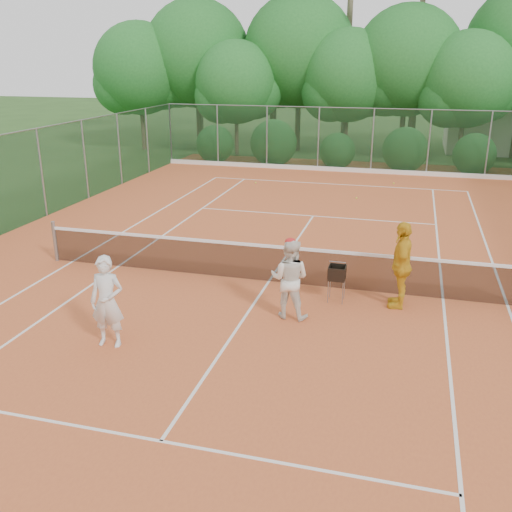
{
  "coord_description": "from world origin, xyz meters",
  "views": [
    {
      "loc": [
        3.13,
        -12.66,
        5.24
      ],
      "look_at": [
        0.0,
        -1.2,
        1.1
      ],
      "focal_mm": 40.0,
      "sensor_mm": 36.0,
      "label": 1
    }
  ],
  "objects_px": {
    "ball_hopper": "(337,274)",
    "player_yellow": "(401,265)",
    "player_center_grp": "(290,278)",
    "player_white": "(107,302)"
  },
  "relations": [
    {
      "from": "ball_hopper",
      "to": "player_yellow",
      "type": "bearing_deg",
      "value": 19.71
    },
    {
      "from": "player_center_grp",
      "to": "player_yellow",
      "type": "bearing_deg",
      "value": 27.75
    },
    {
      "from": "ball_hopper",
      "to": "player_center_grp",
      "type": "bearing_deg",
      "value": -112.41
    },
    {
      "from": "player_white",
      "to": "ball_hopper",
      "type": "distance_m",
      "value": 5.06
    },
    {
      "from": "player_center_grp",
      "to": "ball_hopper",
      "type": "distance_m",
      "value": 1.4
    },
    {
      "from": "player_center_grp",
      "to": "player_yellow",
      "type": "height_order",
      "value": "player_yellow"
    },
    {
      "from": "player_white",
      "to": "player_yellow",
      "type": "distance_m",
      "value": 6.22
    },
    {
      "from": "player_center_grp",
      "to": "player_white",
      "type": "bearing_deg",
      "value": -144.86
    },
    {
      "from": "player_yellow",
      "to": "player_center_grp",
      "type": "bearing_deg",
      "value": -62.67
    },
    {
      "from": "player_yellow",
      "to": "ball_hopper",
      "type": "bearing_deg",
      "value": -86.65
    }
  ]
}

